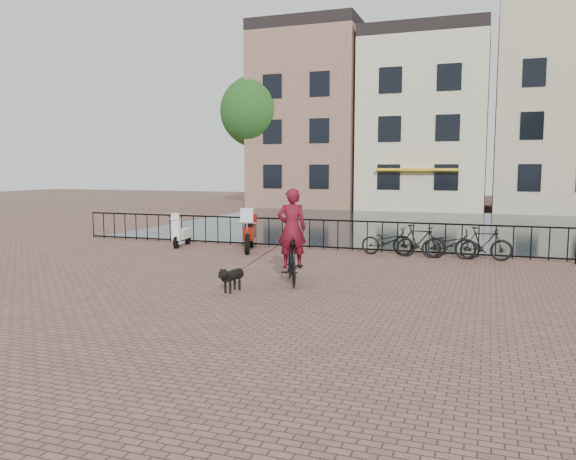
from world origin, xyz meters
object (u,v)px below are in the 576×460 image
(dog, at_px, (232,279))
(motorcycle, at_px, (249,228))
(cyclist, at_px, (292,241))
(scooter, at_px, (182,229))

(dog, bearing_deg, motorcycle, 117.39)
(cyclist, xyz_separation_m, motorcycle, (-3.09, 4.54, -0.25))
(motorcycle, relative_size, scooter, 1.57)
(dog, bearing_deg, cyclist, 61.12)
(cyclist, height_order, dog, cyclist)
(cyclist, height_order, motorcycle, cyclist)
(dog, distance_m, scooter, 7.72)
(cyclist, bearing_deg, dog, 29.96)
(dog, relative_size, scooter, 0.64)
(cyclist, height_order, scooter, cyclist)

